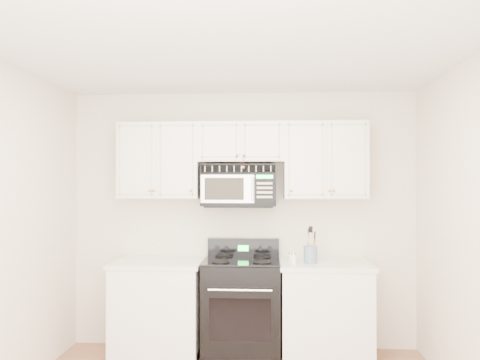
{
  "coord_description": "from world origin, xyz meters",
  "views": [
    {
      "loc": [
        0.26,
        -3.05,
        1.67
      ],
      "look_at": [
        0.0,
        1.3,
        1.7
      ],
      "focal_mm": 35.0,
      "sensor_mm": 36.0,
      "label": 1
    }
  ],
  "objects": [
    {
      "name": "upper_cabinets",
      "position": [
        0.0,
        1.58,
        1.93
      ],
      "size": [
        2.44,
        0.37,
        0.75
      ],
      "color": "silver",
      "rests_on": "ground"
    },
    {
      "name": "microwave",
      "position": [
        -0.03,
        1.56,
        1.65
      ],
      "size": [
        0.73,
        0.41,
        0.4
      ],
      "color": "black",
      "rests_on": "ground"
    },
    {
      "name": "shaker_salt",
      "position": [
        0.5,
        1.29,
        0.97
      ],
      "size": [
        0.05,
        0.05,
        0.11
      ],
      "color": "silver",
      "rests_on": "base_cabinet_right"
    },
    {
      "name": "range",
      "position": [
        0.01,
        1.45,
        0.48
      ],
      "size": [
        0.72,
        0.66,
        1.11
      ],
      "color": "black",
      "rests_on": "ground"
    },
    {
      "name": "room",
      "position": [
        0.0,
        0.0,
        1.3
      ],
      "size": [
        3.51,
        3.51,
        2.61
      ],
      "color": "#9F6A50",
      "rests_on": "ground"
    },
    {
      "name": "utensil_crock",
      "position": [
        0.66,
        1.38,
        1.01
      ],
      "size": [
        0.13,
        0.13,
        0.34
      ],
      "color": "slate",
      "rests_on": "base_cabinet_right"
    },
    {
      "name": "base_cabinet_right",
      "position": [
        0.8,
        1.44,
        0.43
      ],
      "size": [
        0.86,
        0.65,
        0.92
      ],
      "color": "silver",
      "rests_on": "ground"
    },
    {
      "name": "shaker_pepper",
      "position": [
        0.48,
        1.39,
        0.97
      ],
      "size": [
        0.04,
        0.04,
        0.1
      ],
      "color": "silver",
      "rests_on": "base_cabinet_right"
    },
    {
      "name": "base_cabinet_left",
      "position": [
        -0.8,
        1.44,
        0.43
      ],
      "size": [
        0.86,
        0.65,
        0.92
      ],
      "color": "silver",
      "rests_on": "ground"
    }
  ]
}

